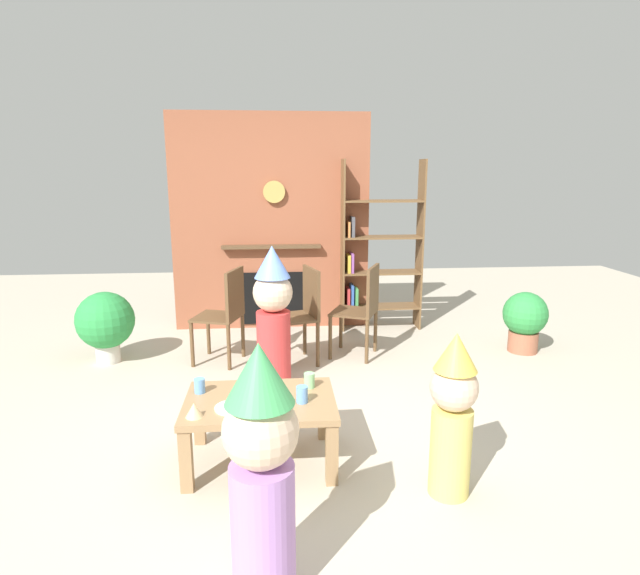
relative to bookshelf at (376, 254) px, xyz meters
The scene contains 20 objects.
ground_plane 2.72m from the bookshelf, 111.63° to the right, with size 12.00×12.00×0.00m, color #BCB29E.
brick_fireplace_feature 1.23m from the bookshelf, behind, with size 2.20×0.28×2.40m.
bookshelf is the anchor object (origin of this frame).
coffee_table 3.08m from the bookshelf, 114.00° to the right, with size 0.92×0.63×0.42m.
paper_cup_near_left 2.81m from the bookshelf, 109.41° to the right, with size 0.07×0.07×0.10m, color #8CD18C.
paper_cup_near_right 3.03m from the bookshelf, 109.08° to the right, with size 0.07×0.07×0.10m, color #669EE0.
paper_cup_center 3.33m from the bookshelf, 113.57° to the right, with size 0.07×0.07×0.10m, color silver.
paper_cup_far_left 3.12m from the bookshelf, 121.41° to the right, with size 0.07×0.07×0.09m, color #669EE0.
paper_plate_front 2.94m from the bookshelf, 114.95° to the right, with size 0.20×0.20×0.01m, color white.
paper_plate_rear 3.24m from the bookshelf, 115.77° to the right, with size 0.21×0.21×0.01m, color white.
birthday_cake_slice 3.40m from the bookshelf, 118.27° to the right, with size 0.10×0.10×0.08m, color #EAC68C.
table_fork 3.22m from the bookshelf, 112.09° to the right, with size 0.15×0.02×0.01m, color silver.
child_with_cone_hat 4.02m from the bookshelf, 107.38° to the right, with size 0.31×0.31×1.14m.
child_in_pink 3.22m from the bookshelf, 93.16° to the right, with size 0.26×0.26×0.95m.
child_by_the_chairs 1.94m from the bookshelf, 126.75° to the right, with size 0.33×0.33×1.19m.
dining_chair_left 1.91m from the bookshelf, 147.98° to the right, with size 0.50×0.50×0.90m.
dining_chair_middle 1.40m from the bookshelf, 130.67° to the right, with size 0.50×0.50×0.90m.
dining_chair_right 1.05m from the bookshelf, 107.44° to the right, with size 0.53×0.53×0.90m.
potted_plant_tall 1.71m from the bookshelf, 35.06° to the right, with size 0.43×0.43×0.61m.
potted_plant_short 2.90m from the bookshelf, 162.00° to the right, with size 0.53×0.53×0.68m.
Camera 1 is at (-0.18, -3.38, 1.79)m, focal length 29.59 mm.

